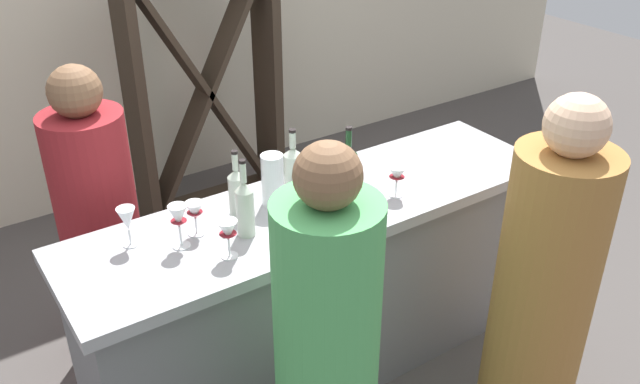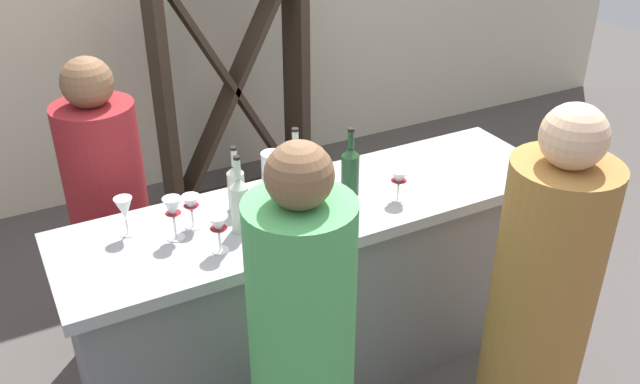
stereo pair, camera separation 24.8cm
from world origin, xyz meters
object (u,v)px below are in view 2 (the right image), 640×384
Objects in this scene: water_pitcher at (273,178)px; person_left_guest at (302,371)px; wine_bottle_center_clear_pale at (296,167)px; wine_glass_far_right at (124,210)px; wine_rack at (233,88)px; wine_bottle_leftmost_clear_pale at (240,203)px; person_right_guest at (112,221)px; wine_glass_far_left at (173,211)px; wine_glass_far_center at (191,206)px; wine_glass_near_right at (399,179)px; wine_glass_near_left at (306,209)px; wine_bottle_second_right_olive_green at (350,170)px; wine_bottle_second_left_clear_pale at (236,186)px; person_center_guest at (540,307)px; wine_glass_near_center at (218,227)px.

person_left_guest reaches higher than water_pitcher.
wine_glass_far_right is at bearing -178.88° from wine_bottle_center_clear_pale.
wine_rack reaches higher than wine_bottle_leftmost_clear_pale.
person_right_guest is at bearing 117.67° from wine_bottle_leftmost_clear_pale.
wine_glass_far_center is (0.08, 0.05, -0.03)m from wine_glass_far_left.
wine_glass_far_right is at bearing 26.60° from person_left_guest.
wine_bottle_center_clear_pale is 0.43m from wine_glass_near_right.
wine_rack reaches higher than wine_glass_near_left.
water_pitcher is (-0.31, 0.09, -0.00)m from wine_bottle_second_right_olive_green.
person_center_guest is (0.86, -0.85, -0.32)m from wine_bottle_second_left_clear_pale.
wine_bottle_second_right_olive_green reaches higher than wine_glass_near_left.
water_pitcher reaches higher than wine_glass_near_center.
wine_glass_far_right is at bearing 176.83° from water_pitcher.
wine_glass_far_left is at bearing 165.16° from wine_bottle_leftmost_clear_pale.
wine_glass_near_center is 1.10× the size of wine_glass_far_center.
wine_rack is 1.84m from wine_glass_far_right.
water_pitcher is at bearing 163.28° from wine_bottle_second_right_olive_green.
person_center_guest is at bearing -62.23° from wine_bottle_second_right_olive_green.
wine_glass_far_right is 0.71× the size of water_pitcher.
wine_bottle_second_right_olive_green is 0.21× the size of person_right_guest.
water_pitcher is 0.87m from person_right_guest.
wine_glass_far_left reaches higher than wine_glass_near_center.
person_center_guest reaches higher than wine_glass_near_center.
person_center_guest is at bearing -83.36° from wine_rack.
wine_glass_far_left is (-0.57, -0.13, 0.01)m from wine_bottle_center_clear_pale.
wine_bottle_second_left_clear_pale is 1.25m from person_center_guest.
wine_rack is 1.12× the size of person_right_guest.
wine_bottle_center_clear_pale is at bearing 31.92° from person_right_guest.
wine_bottle_center_clear_pale is 1.89× the size of wine_glass_near_center.
wine_bottle_leftmost_clear_pale reaches higher than wine_glass_near_left.
wine_glass_near_right is at bearing 14.42° from person_center_guest.
wine_bottle_second_left_clear_pale is 1.87× the size of wine_glass_near_center.
wine_glass_far_right is at bearing 154.29° from wine_glass_near_left.
wine_bottle_leftmost_clear_pale is at bearing -110.26° from wine_rack.
wine_glass_far_left reaches higher than wine_glass_near_right.
wine_bottle_second_right_olive_green is at bearing 31.68° from person_right_guest.
person_left_guest reaches higher than person_right_guest.
water_pitcher is at bearing -3.15° from wine_bottle_second_left_clear_pale.
wine_bottle_center_clear_pale reaches higher than wine_glass_far_center.
wine_glass_far_right is 0.63m from person_right_guest.
wine_glass_near_center is 0.68× the size of water_pitcher.
wine_glass_near_left is 0.09× the size of person_left_guest.
wine_rack is at bearing 78.81° from wine_bottle_center_clear_pale.
water_pitcher reaches higher than wine_glass_near_right.
wine_rack is 1.62m from water_pitcher.
wine_rack is 5.11× the size of wine_bottle_leftmost_clear_pale.
wine_bottle_center_clear_pale reaches higher than wine_glass_near_center.
wine_bottle_center_clear_pale is 0.13m from water_pitcher.
wine_glass_near_right is at bearing -41.52° from wine_bottle_second_right_olive_green.
wine_glass_far_right is 0.90m from person_left_guest.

